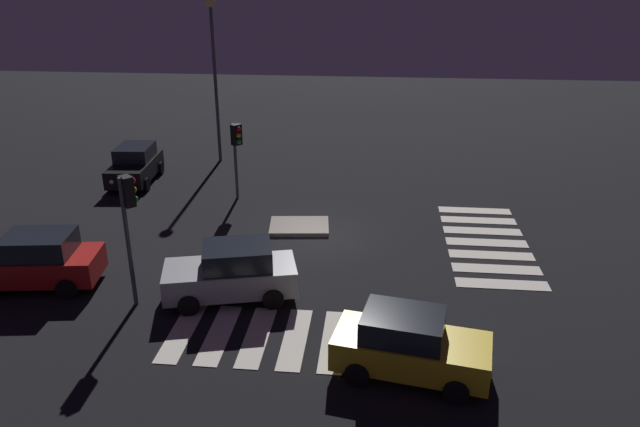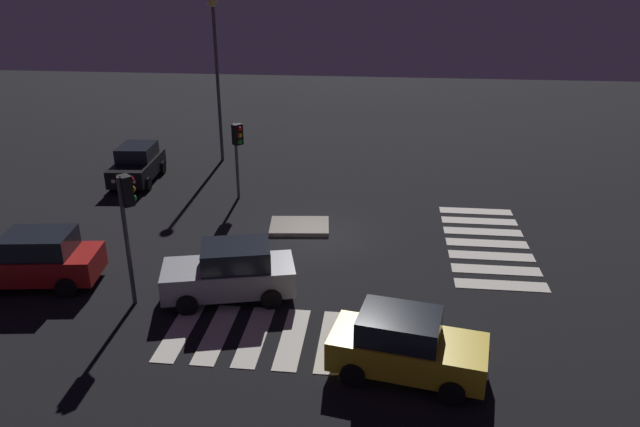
% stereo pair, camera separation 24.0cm
% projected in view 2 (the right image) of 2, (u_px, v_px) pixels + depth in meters
% --- Properties ---
extents(ground_plane, '(80.00, 80.00, 0.00)m').
position_uv_depth(ground_plane, '(320.00, 236.00, 24.52)').
color(ground_plane, black).
extents(traffic_island, '(2.65, 2.10, 0.18)m').
position_uv_depth(traffic_island, '(300.00, 226.00, 25.23)').
color(traffic_island, gray).
rests_on(traffic_island, ground).
extents(car_yellow, '(4.36, 2.51, 1.81)m').
position_uv_depth(car_yellow, '(406.00, 346.00, 15.83)').
color(car_yellow, gold).
rests_on(car_yellow, ground).
extents(car_silver, '(4.61, 2.84, 1.89)m').
position_uv_depth(car_silver, '(231.00, 272.00, 19.60)').
color(car_silver, '#9EA0A5').
rests_on(car_silver, ground).
extents(car_black, '(2.30, 4.42, 1.87)m').
position_uv_depth(car_black, '(137.00, 164.00, 30.57)').
color(car_black, black).
rests_on(car_black, ground).
extents(car_red, '(4.58, 2.53, 1.92)m').
position_uv_depth(car_red, '(36.00, 259.00, 20.44)').
color(car_red, red).
rests_on(car_red, ground).
extents(traffic_light_south, '(0.54, 0.53, 4.37)m').
position_uv_depth(traffic_light_south, '(127.00, 208.00, 18.42)').
color(traffic_light_south, '#47474C').
rests_on(traffic_light_south, ground).
extents(traffic_light_west, '(0.53, 0.54, 3.64)m').
position_uv_depth(traffic_light_west, '(238.00, 143.00, 27.53)').
color(traffic_light_west, '#47474C').
rests_on(traffic_light_west, ground).
extents(street_lamp, '(0.56, 0.56, 8.90)m').
position_uv_depth(street_lamp, '(216.00, 54.00, 32.11)').
color(street_lamp, '#47474C').
rests_on(street_lamp, ground).
extents(crosswalk_near, '(7.60, 3.20, 0.02)m').
position_uv_depth(crosswalk_near, '(292.00, 338.00, 17.68)').
color(crosswalk_near, silver).
rests_on(crosswalk_near, ground).
extents(crosswalk_side, '(3.20, 7.60, 0.02)m').
position_uv_depth(crosswalk_side, '(487.00, 243.00, 23.83)').
color(crosswalk_side, silver).
rests_on(crosswalk_side, ground).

